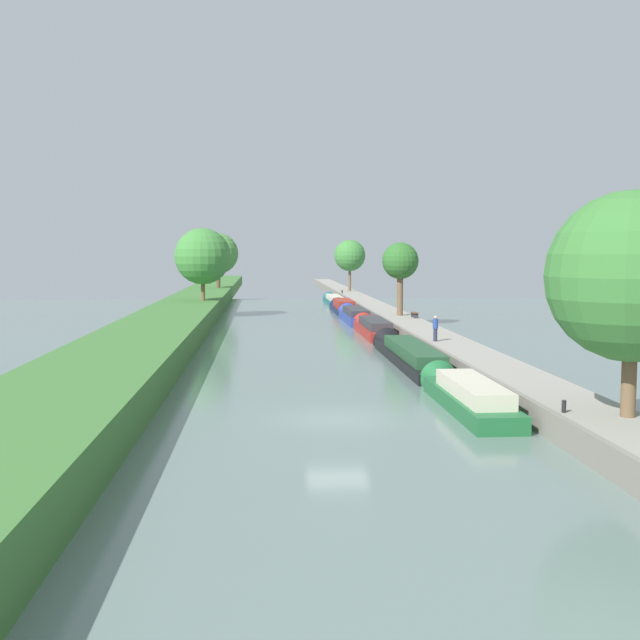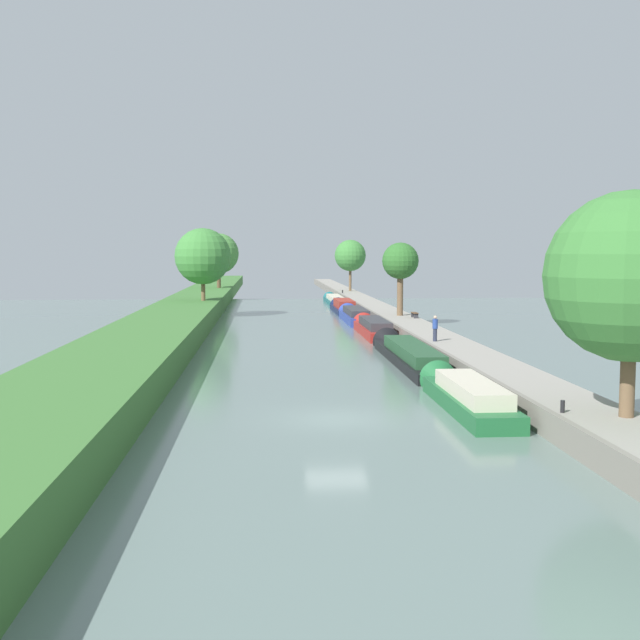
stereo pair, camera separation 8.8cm
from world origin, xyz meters
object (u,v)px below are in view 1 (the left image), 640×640
object	(u,v)px
narrowboat_green	(465,394)
narrowboat_black	(408,354)
person_walking	(435,328)
mooring_bollard_far	(342,292)
narrowboat_teal	(334,300)
mooring_bollard_near	(564,406)
narrowboat_red	(373,328)
park_bench	(415,314)
narrowboat_navy	(343,307)
narrowboat_blue	(354,315)

from	to	relation	value
narrowboat_green	narrowboat_black	size ratio (longest dim) A/B	0.64
person_walking	mooring_bollard_far	bearing A→B (deg)	90.25
narrowboat_teal	mooring_bollard_near	bearing A→B (deg)	-88.61
mooring_bollard_near	narrowboat_red	bearing A→B (deg)	93.08
narrowboat_green	park_bench	bearing A→B (deg)	82.66
narrowboat_black	mooring_bollard_far	xyz separation A→B (m)	(1.94, 59.70, 0.72)
narrowboat_navy	person_walking	size ratio (longest dim) A/B	6.82
narrowboat_blue	narrowboat_navy	bearing A→B (deg)	89.68
narrowboat_green	mooring_bollard_near	size ratio (longest dim) A/B	23.98
mooring_bollard_near	park_bench	bearing A→B (deg)	86.64
narrowboat_blue	mooring_bollard_far	xyz separation A→B (m)	(2.05, 31.88, 0.66)
narrowboat_green	narrowboat_navy	distance (m)	53.38
narrowboat_teal	park_bench	world-z (taller)	park_bench
narrowboat_green	narrowboat_teal	xyz separation A→B (m)	(0.23, 66.66, -0.09)
narrowboat_green	person_walking	size ratio (longest dim) A/B	6.50
mooring_bollard_near	narrowboat_blue	bearing A→B (deg)	92.45
narrowboat_red	narrowboat_blue	world-z (taller)	narrowboat_red
narrowboat_black	mooring_bollard_near	distance (m)	20.15
narrowboat_black	narrowboat_blue	distance (m)	27.81
narrowboat_black	narrowboat_teal	bearing A→B (deg)	89.81
narrowboat_teal	mooring_bollard_near	size ratio (longest dim) A/B	34.90
park_bench	narrowboat_blue	bearing A→B (deg)	118.33
narrowboat_navy	park_bench	distance (m)	20.29
narrowboat_navy	narrowboat_teal	distance (m)	13.28
mooring_bollard_near	narrowboat_navy	bearing A→B (deg)	91.91
narrowboat_red	person_walking	xyz separation A→B (m)	(2.17, -13.55, 1.31)
narrowboat_green	mooring_bollard_far	size ratio (longest dim) A/B	23.98
mooring_bollard_near	narrowboat_teal	bearing A→B (deg)	91.39
narrowboat_black	mooring_bollard_far	world-z (taller)	mooring_bollard_far
narrowboat_blue	narrowboat_green	bearing A→B (deg)	-89.93
narrowboat_blue	mooring_bollard_near	world-z (taller)	mooring_bollard_near
narrowboat_green	narrowboat_black	xyz separation A→B (m)	(0.05, 13.89, -0.04)
narrowboat_navy	park_bench	xyz separation A→B (m)	(4.31, -19.81, 0.78)
mooring_bollard_far	person_walking	bearing A→B (deg)	-89.75
narrowboat_red	narrowboat_teal	bearing A→B (deg)	89.76
mooring_bollard_far	narrowboat_green	bearing A→B (deg)	-91.55
narrowboat_red	park_bench	world-z (taller)	park_bench
mooring_bollard_near	park_bench	distance (m)	39.80
person_walking	mooring_bollard_far	world-z (taller)	person_walking
person_walking	park_bench	xyz separation A→B (m)	(2.09, 17.55, -0.53)
narrowboat_black	park_bench	size ratio (longest dim) A/B	11.27
person_walking	mooring_bollard_near	size ratio (longest dim) A/B	3.69
narrowboat_black	narrowboat_teal	distance (m)	52.77
narrowboat_black	narrowboat_red	bearing A→B (deg)	89.92
narrowboat_green	person_walking	world-z (taller)	person_walking
park_bench	narrowboat_green	bearing A→B (deg)	-97.34
mooring_bollard_near	mooring_bollard_far	size ratio (longest dim) A/B	1.00
narrowboat_green	narrowboat_navy	bearing A→B (deg)	89.99
narrowboat_red	narrowboat_teal	size ratio (longest dim) A/B	0.77
narrowboat_red	person_walking	distance (m)	13.79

